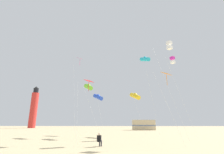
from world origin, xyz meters
TOP-DOWN VIEW (x-y plane):
  - kite_flyer_standing at (-0.93, 8.02)m, footprint 0.43×0.56m
  - kite_diamond_rainbow at (-5.38, 17.74)m, footprint 1.64×1.64m
  - kite_tube_lime at (-4.02, 19.07)m, footprint 3.19×3.49m
  - kite_box_white at (7.97, 13.80)m, footprint 2.97×2.97m
  - kite_box_magenta at (9.99, 18.72)m, footprint 3.37×2.14m
  - kite_diamond_orange at (5.61, 8.78)m, footprint 2.07×2.07m
  - kite_tube_blue at (-2.82, 22.85)m, footprint 2.40×2.49m
  - kite_diamond_scarlet at (-2.57, 10.75)m, footprint 2.03×2.13m
  - kite_tube_cyan at (5.84, 21.05)m, footprint 2.42×2.85m
  - kite_tube_gold at (3.65, 19.83)m, footprint 2.30×2.74m
  - lighthouse_distant at (-33.15, 59.81)m, footprint 2.80×2.80m
  - rv_van_tan at (8.29, 42.05)m, footprint 6.45×2.38m

SIDE VIEW (x-z plane):
  - kite_flyer_standing at x=-0.93m, z-range 0.03..1.19m
  - rv_van_tan at x=8.29m, z-range -0.01..2.79m
  - kite_tube_gold at x=3.65m, z-range 2.78..9.74m
  - kite_diamond_scarlet at x=-2.57m, z-range 2.95..9.71m
  - kite_diamond_orange at x=5.61m, z-range 3.04..10.02m
  - kite_tube_blue at x=-2.82m, z-range 2.94..10.23m
  - kite_tube_lime at x=-4.02m, z-range 3.49..11.87m
  - lighthouse_distant at x=-33.15m, z-range -0.56..16.24m
  - kite_diamond_rainbow at x=-5.38m, z-range 5.39..17.77m
  - kite_box_magenta at x=9.99m, z-range 5.72..18.36m
  - kite_box_white at x=7.97m, z-range 5.86..18.79m
  - kite_tube_cyan at x=5.84m, z-range 6.26..20.19m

